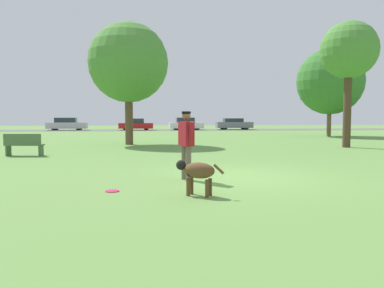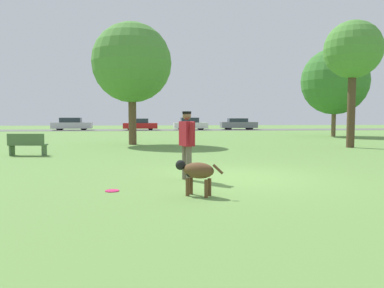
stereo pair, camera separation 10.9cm
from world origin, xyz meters
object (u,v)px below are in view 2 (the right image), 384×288
(dog, at_px, (196,172))
(tree_mid_center, at_px, (132,63))
(frisbee, at_px, (112,191))
(tree_far_right, at_px, (335,81))
(parked_car_red, at_px, (140,125))
(parked_car_silver, at_px, (72,124))
(person, at_px, (187,140))
(tree_near_right, at_px, (353,51))
(park_bench, at_px, (27,144))
(parked_car_grey, at_px, (238,124))
(parked_car_white, at_px, (190,124))

(dog, xyz_separation_m, tree_mid_center, (-1.88, 13.42, 3.87))
(dog, bearing_deg, frisbee, 9.54)
(tree_far_right, xyz_separation_m, parked_car_red, (-15.15, 15.94, -3.53))
(parked_car_silver, bearing_deg, person, -76.72)
(frisbee, height_order, parked_car_red, parked_car_red)
(dog, xyz_separation_m, tree_near_right, (8.68, 10.32, 4.15))
(park_bench, bearing_deg, dog, 132.10)
(person, distance_m, parked_car_grey, 36.36)
(park_bench, bearing_deg, tree_near_right, -163.29)
(frisbee, height_order, parked_car_white, parked_car_white)
(dog, xyz_separation_m, parked_car_grey, (9.31, 36.90, 0.23))
(dog, distance_m, park_bench, 9.63)
(tree_mid_center, xyz_separation_m, parked_car_silver, (-8.14, 23.63, -3.63))
(tree_far_right, height_order, parked_car_silver, tree_far_right)
(parked_car_silver, bearing_deg, parked_car_grey, -3.00)
(person, xyz_separation_m, parked_car_grey, (9.33, 35.14, -0.26))
(parked_car_white, bearing_deg, tree_near_right, -80.43)
(dog, height_order, parked_car_white, parked_car_white)
(tree_mid_center, xyz_separation_m, parked_car_white, (5.41, 23.07, -3.63))
(person, height_order, parked_car_grey, person)
(parked_car_red, relative_size, parked_car_white, 0.98)
(tree_near_right, relative_size, parked_car_white, 1.53)
(frisbee, bearing_deg, park_bench, 118.38)
(person, bearing_deg, parked_car_grey, 146.72)
(parked_car_white, bearing_deg, parked_car_red, 179.48)
(tree_near_right, height_order, parked_car_grey, tree_near_right)
(tree_mid_center, relative_size, parked_car_red, 1.66)
(dog, relative_size, parked_car_grey, 0.21)
(tree_mid_center, xyz_separation_m, parked_car_grey, (11.19, 23.48, -3.64))
(dog, height_order, parked_car_red, parked_car_red)
(tree_far_right, xyz_separation_m, parked_car_silver, (-22.93, 16.61, -3.48))
(frisbee, height_order, park_bench, park_bench)
(tree_mid_center, height_order, tree_near_right, tree_mid_center)
(tree_far_right, height_order, parked_car_grey, tree_far_right)
(tree_mid_center, distance_m, tree_near_right, 11.02)
(tree_mid_center, relative_size, parked_car_grey, 1.50)
(tree_mid_center, bearing_deg, parked_car_red, 90.89)
(tree_mid_center, bearing_deg, parked_car_silver, 109.00)
(dog, distance_m, tree_far_right, 24.46)
(parked_car_grey, bearing_deg, dog, -103.02)
(tree_near_right, bearing_deg, park_bench, -170.29)
(parked_car_silver, bearing_deg, frisbee, -79.54)
(parked_car_red, distance_m, parked_car_grey, 11.57)
(tree_near_right, xyz_separation_m, park_bench, (-14.22, -2.43, -4.15))
(parked_car_grey, bearing_deg, tree_far_right, -76.54)
(tree_mid_center, xyz_separation_m, park_bench, (-3.66, -5.53, -3.87))
(frisbee, relative_size, tree_far_right, 0.04)
(person, relative_size, tree_mid_center, 0.25)
(tree_near_right, bearing_deg, person, -135.49)
(tree_far_right, relative_size, park_bench, 4.64)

